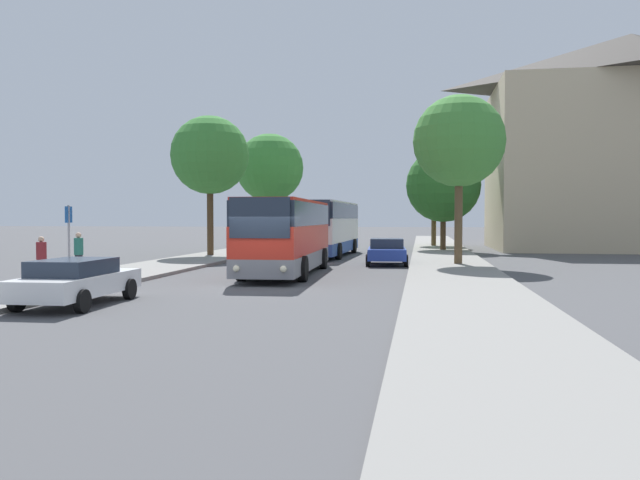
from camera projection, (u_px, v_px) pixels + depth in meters
name	position (u px, v px, depth m)	size (l,w,h in m)	color
ground_plane	(263.00, 287.00, 22.09)	(300.00, 300.00, 0.00)	#4C4C4F
sidewalk_left	(80.00, 282.00, 23.20)	(4.00, 120.00, 0.15)	gray
sidewalk_right	(465.00, 289.00, 20.97)	(4.00, 120.00, 0.15)	gray
building_right_background	(630.00, 142.00, 47.78)	(20.26, 12.99, 16.52)	#C6B28E
bus_front	(287.00, 235.00, 27.08)	(2.94, 10.57, 3.21)	gray
bus_middle	(328.00, 227.00, 40.15)	(2.93, 11.60, 3.48)	#2D519E
parked_car_left_curb	(76.00, 280.00, 17.45)	(2.11, 4.55, 1.30)	silver
parked_car_right_near	(387.00, 251.00, 32.59)	(2.29, 4.09, 1.38)	#233D9E
bus_stop_sign	(69.00, 234.00, 22.96)	(0.08, 0.45, 2.78)	gray
pedestrian_waiting_near	(79.00, 254.00, 25.10)	(0.36, 0.36, 1.72)	#23232D
pedestrian_waiting_far	(41.00, 258.00, 22.93)	(0.36, 0.36, 1.63)	#23232D
tree_left_near	(210.00, 155.00, 38.63)	(4.85, 4.85, 8.63)	#47331E
tree_left_far	(270.00, 168.00, 47.51)	(5.16, 5.16, 8.72)	brown
tree_right_near	(443.00, 185.00, 45.24)	(5.38, 5.38, 7.39)	#47331E
tree_right_mid	(459.00, 142.00, 31.23)	(4.60, 4.60, 8.46)	brown
tree_right_far	(434.00, 191.00, 51.85)	(4.00, 4.00, 6.58)	#513D23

